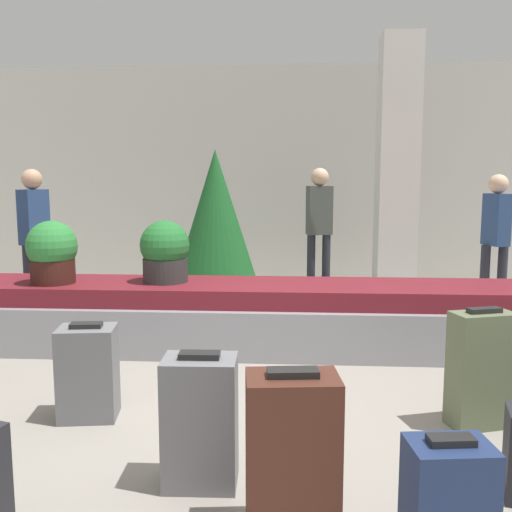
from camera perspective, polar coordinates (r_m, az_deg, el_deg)
name	(u,v)px	position (r m, az deg, el deg)	size (l,w,h in m)	color
ground_plane	(239,423)	(3.75, -1.70, -16.37)	(18.00, 18.00, 0.00)	gray
back_wall	(271,174)	(8.68, 1.55, 8.17)	(18.00, 0.06, 3.20)	beige
carousel	(256,317)	(5.23, 0.00, -6.09)	(7.18, 0.97, 0.59)	gray
pillar	(397,173)	(7.09, 13.91, 8.05)	(0.46, 0.46, 3.20)	silver
suitcase_1	(448,507)	(2.53, 18.63, -22.68)	(0.35, 0.27, 0.55)	navy
suitcase_4	(292,456)	(2.57, 3.63, -19.37)	(0.42, 0.30, 0.75)	#472319
suitcase_6	(481,369)	(3.85, 21.59, -10.49)	(0.42, 0.30, 0.75)	#5B6647
suitcase_7	(200,421)	(2.97, -5.59, -16.12)	(0.37, 0.27, 0.69)	slate
suitcase_8	(88,372)	(3.88, -16.45, -11.10)	(0.39, 0.32, 0.63)	slate
potted_plant_0	(165,252)	(5.26, -9.09, 0.38)	(0.45, 0.45, 0.57)	#2D2D2D
potted_plant_1	(52,252)	(5.45, -19.72, 0.33)	(0.45, 0.45, 0.57)	#381914
traveler_0	(319,220)	(7.57, 6.34, 3.64)	(0.36, 0.26, 1.67)	#282833
traveler_1	(34,228)	(6.98, -21.29, 2.64)	(0.31, 0.36, 1.64)	#282833
traveler_2	(496,230)	(7.21, 22.86, 2.38)	(0.31, 0.36, 1.59)	#282833
decorated_tree	(216,222)	(6.80, -4.05, 3.44)	(1.08, 1.08, 1.88)	#4C331E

